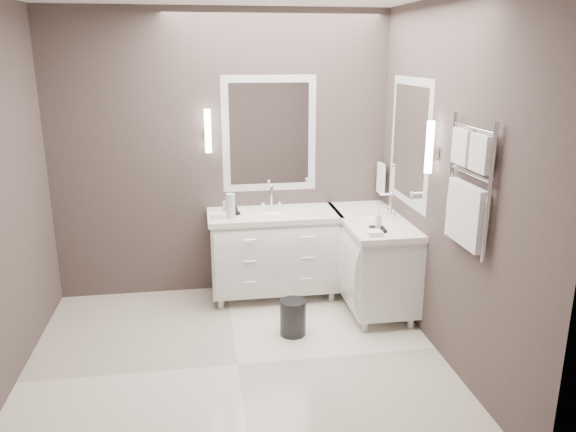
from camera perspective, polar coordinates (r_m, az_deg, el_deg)
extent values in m
cube|color=white|center=(4.46, -5.17, -14.85)|extent=(3.20, 3.00, 0.01)
cube|color=#483D3A|center=(5.41, -6.67, 6.08)|extent=(3.20, 0.01, 2.70)
cube|color=#483D3A|center=(2.51, -3.48, -5.86)|extent=(3.20, 0.01, 2.70)
cube|color=#483D3A|center=(4.33, 16.06, 3.03)|extent=(0.01, 3.00, 2.70)
cube|color=white|center=(5.41, -1.45, -3.70)|extent=(1.20, 0.55, 0.70)
cube|color=white|center=(5.29, -1.48, 0.12)|extent=(1.24, 0.59, 0.05)
ellipsoid|color=white|center=(5.30, -1.48, -0.03)|extent=(0.36, 0.28, 0.12)
cylinder|color=white|center=(5.41, -1.72, 1.96)|extent=(0.02, 0.02, 0.22)
cube|color=white|center=(5.29, 8.48, -4.33)|extent=(0.55, 1.20, 0.70)
cube|color=white|center=(5.18, 8.65, -0.44)|extent=(0.59, 1.24, 0.05)
ellipsoid|color=white|center=(5.18, 8.65, -0.60)|extent=(0.36, 0.28, 0.12)
cylinder|color=white|center=(5.19, 10.40, 1.07)|extent=(0.02, 0.02, 0.22)
cube|color=white|center=(5.40, -1.91, 8.31)|extent=(0.90, 0.02, 1.10)
cube|color=white|center=(5.40, -1.91, 8.31)|extent=(0.77, 0.02, 0.96)
cube|color=white|center=(5.01, 12.24, 7.34)|extent=(0.02, 0.90, 1.10)
cube|color=white|center=(5.01, 12.24, 7.34)|extent=(0.02, 0.90, 0.96)
cube|color=white|center=(5.30, -8.12, 8.00)|extent=(0.05, 0.05, 0.10)
cylinder|color=white|center=(5.29, -8.14, 8.54)|extent=(0.06, 0.06, 0.40)
cube|color=white|center=(4.46, 14.14, 6.15)|extent=(0.05, 0.05, 0.10)
cylinder|color=white|center=(4.45, 14.18, 6.79)|extent=(0.06, 0.06, 0.40)
cylinder|color=white|center=(5.57, 9.59, 5.20)|extent=(0.02, 0.22, 0.02)
cube|color=white|center=(5.59, 9.42, 3.79)|extent=(0.03, 0.17, 0.30)
cylinder|color=white|center=(3.70, 19.80, 2.12)|extent=(0.03, 0.03, 0.90)
cylinder|color=white|center=(4.18, 16.25, 3.95)|extent=(0.03, 0.03, 0.90)
cube|color=white|center=(3.78, 19.02, 6.03)|extent=(0.06, 0.22, 0.24)
cube|color=white|center=(4.01, 17.31, 6.72)|extent=(0.06, 0.22, 0.24)
cube|color=white|center=(3.99, 17.59, 0.15)|extent=(0.06, 0.46, 0.42)
cylinder|color=black|center=(4.80, 0.50, -10.26)|extent=(0.28, 0.28, 0.31)
cube|color=black|center=(5.25, -5.87, 0.31)|extent=(0.18, 0.15, 0.02)
cube|color=black|center=(4.80, 9.12, -1.33)|extent=(0.13, 0.16, 0.02)
cylinder|color=silver|center=(5.09, -5.84, 1.02)|extent=(0.09, 0.09, 0.23)
imported|color=white|center=(5.24, -6.24, 1.22)|extent=(0.08, 0.08, 0.14)
imported|color=black|center=(5.20, -5.54, 0.89)|extent=(0.09, 0.09, 0.10)
imported|color=white|center=(4.77, 9.17, -0.29)|extent=(0.07, 0.07, 0.16)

